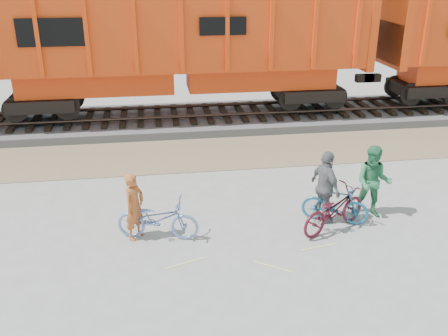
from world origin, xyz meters
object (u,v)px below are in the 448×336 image
at_px(hopper_car_center, 179,45).
at_px(person_woman, 325,188).
at_px(person_solo, 134,207).
at_px(bicycle_blue, 158,219).
at_px(person_man, 373,182).
at_px(bicycle_maroon, 334,210).
at_px(bicycle_teal, 335,204).

height_order(hopper_car_center, person_woman, hopper_car_center).
bearing_deg(hopper_car_center, person_solo, -100.84).
distance_m(bicycle_blue, person_solo, 0.59).
height_order(hopper_car_center, person_man, hopper_car_center).
height_order(bicycle_maroon, person_woman, person_woman).
bearing_deg(bicycle_maroon, person_solo, 57.68).
height_order(hopper_car_center, bicycle_blue, hopper_car_center).
bearing_deg(person_solo, hopper_car_center, 25.07).
bearing_deg(bicycle_maroon, bicycle_teal, -53.29).
bearing_deg(bicycle_maroon, person_man, -94.00).
height_order(person_man, person_woman, person_man).
xyz_separation_m(bicycle_teal, bicycle_maroon, (-0.15, -0.32, 0.03)).
bearing_deg(person_solo, person_man, -51.89).
distance_m(bicycle_teal, person_solo, 4.74).
relative_size(person_man, person_woman, 1.00).
xyz_separation_m(bicycle_teal, person_woman, (-0.25, 0.08, 0.43)).
distance_m(bicycle_blue, bicycle_maroon, 4.09).
distance_m(hopper_car_center, person_woman, 9.17).
distance_m(hopper_car_center, person_man, 9.52).
distance_m(bicycle_blue, person_man, 5.26).
bearing_deg(person_woman, hopper_car_center, 3.28).
bearing_deg(bicycle_blue, person_man, -72.98).
relative_size(bicycle_teal, person_man, 0.88).
xyz_separation_m(person_man, person_woman, (-1.25, -0.12, -0.00)).
bearing_deg(bicycle_teal, person_solo, 115.30).
xyz_separation_m(bicycle_blue, bicycle_teal, (4.23, 0.12, -0.01)).
xyz_separation_m(bicycle_maroon, person_man, (1.15, 0.52, 0.40)).
height_order(bicycle_blue, person_man, person_man).
bearing_deg(person_woman, person_solo, 75.93).
height_order(bicycle_maroon, person_man, person_man).
distance_m(hopper_car_center, bicycle_blue, 9.09).
height_order(bicycle_blue, bicycle_maroon, bicycle_maroon).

